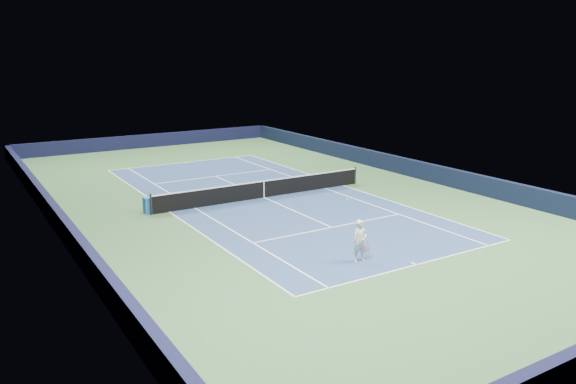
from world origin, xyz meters
TOP-DOWN VIEW (x-y plane):
  - ground at (0.00, 0.00)m, footprint 40.00×40.00m
  - wall_far at (0.00, 19.82)m, footprint 22.00×0.35m
  - wall_right at (10.82, 0.00)m, footprint 0.35×40.00m
  - wall_left at (-10.82, 0.00)m, footprint 0.35×40.00m
  - court_surface at (0.00, 0.00)m, footprint 10.97×23.77m
  - baseline_far at (0.00, 11.88)m, footprint 10.97×0.08m
  - baseline_near at (0.00, -11.88)m, footprint 10.97×0.08m
  - sideline_doubles_right at (5.49, 0.00)m, footprint 0.08×23.77m
  - sideline_doubles_left at (-5.49, 0.00)m, footprint 0.08×23.77m
  - sideline_singles_right at (4.12, 0.00)m, footprint 0.08×23.77m
  - sideline_singles_left at (-4.12, 0.00)m, footprint 0.08×23.77m
  - service_line_far at (0.00, 6.40)m, footprint 8.23×0.08m
  - service_line_near at (0.00, -6.40)m, footprint 8.23×0.08m
  - center_service_line at (0.00, 0.00)m, footprint 0.08×12.80m
  - center_mark_far at (0.00, 11.73)m, footprint 0.08×0.30m
  - center_mark_near at (0.00, -11.73)m, footprint 0.08×0.30m
  - tennis_net at (0.00, 0.00)m, footprint 12.90×0.10m
  - sponsor_cube at (-6.40, 0.35)m, footprint 0.57×0.46m
  - tennis_player at (-1.61, -10.44)m, footprint 0.79×1.26m

SIDE VIEW (x-z plane):
  - ground at x=0.00m, z-range 0.00..0.00m
  - court_surface at x=0.00m, z-range 0.00..0.01m
  - baseline_far at x=0.00m, z-range 0.01..0.01m
  - baseline_near at x=0.00m, z-range 0.01..0.01m
  - sideline_doubles_right at x=5.49m, z-range 0.01..0.01m
  - sideline_doubles_left at x=-5.49m, z-range 0.01..0.01m
  - sideline_singles_right at x=4.12m, z-range 0.01..0.01m
  - sideline_singles_left at x=-4.12m, z-range 0.01..0.01m
  - service_line_far at x=0.00m, z-range 0.01..0.01m
  - service_line_near at x=0.00m, z-range 0.01..0.01m
  - center_service_line at x=0.00m, z-range 0.01..0.01m
  - center_mark_far at x=0.00m, z-range 0.01..0.01m
  - center_mark_near at x=0.00m, z-range 0.01..0.01m
  - sponsor_cube at x=-6.40m, z-range 0.00..0.82m
  - tennis_net at x=0.00m, z-range -0.03..1.04m
  - wall_far at x=0.00m, z-range 0.00..1.10m
  - wall_right at x=10.82m, z-range 0.00..1.10m
  - wall_left at x=-10.82m, z-range 0.00..1.10m
  - tennis_player at x=-1.61m, z-range -0.30..1.96m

